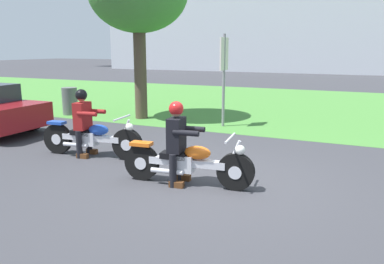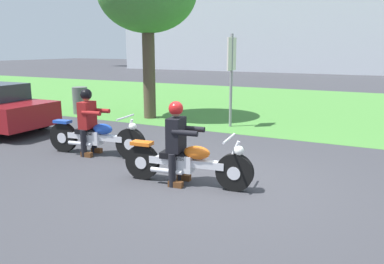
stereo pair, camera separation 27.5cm
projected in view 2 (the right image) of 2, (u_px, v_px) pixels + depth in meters
ground at (212, 183)px, 6.44m from camera, size 120.00×120.00×0.00m
grass_verge at (314, 106)px, 14.88m from camera, size 60.00×12.00×0.01m
stadium_facade at (364, 3)px, 34.50m from camera, size 46.84×8.00×12.29m
motorcycle_lead at (187, 163)px, 6.29m from camera, size 2.22×0.66×0.86m
rider_lead at (177, 136)px, 6.26m from camera, size 0.58×0.50×1.38m
motorcycle_follow at (96, 137)px, 8.02m from camera, size 2.28×0.66×0.88m
rider_follow at (88, 117)px, 7.99m from camera, size 0.58×0.50×1.40m
trash_can at (80, 100)px, 13.17m from camera, size 0.51×0.51×0.91m
sign_banner at (231, 66)px, 10.71m from camera, size 0.08×0.60×2.60m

